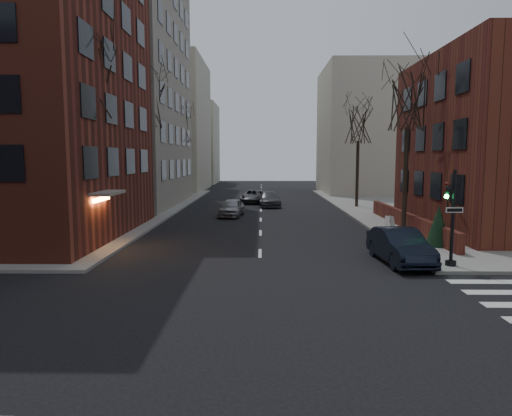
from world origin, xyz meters
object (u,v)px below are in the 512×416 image
(tree_right_b, at_px, (358,124))
(car_lane_silver, at_px, (232,208))
(car_lane_far, at_px, (253,196))
(sandwich_board, at_px, (389,224))
(traffic_signal, at_px, (451,224))
(parked_sedan, at_px, (400,246))
(streetlamp_far, at_px, (189,161))
(car_lane_gray, at_px, (269,199))
(tree_right_a, at_px, (408,100))
(tree_left_a, at_px, (89,82))
(tree_left_b, at_px, (147,102))
(tree_left_c, at_px, (180,126))
(streetlamp_near, at_px, (143,163))
(evergreen_shrub, at_px, (438,226))

(tree_right_b, bearing_deg, car_lane_silver, -151.09)
(car_lane_far, relative_size, sandwich_board, 4.94)
(traffic_signal, height_order, car_lane_silver, traffic_signal)
(parked_sedan, distance_m, car_lane_silver, 17.98)
(parked_sedan, bearing_deg, tree_right_b, 78.86)
(traffic_signal, xyz_separation_m, car_lane_far, (-8.74, 27.66, -1.25))
(streetlamp_far, distance_m, car_lane_gray, 13.06)
(tree_right_a, height_order, tree_right_b, tree_right_a)
(tree_right_b, relative_size, parked_sedan, 1.97)
(tree_left_a, distance_m, tree_right_a, 18.05)
(car_lane_gray, xyz_separation_m, sandwich_board, (7.03, -15.53, -0.07))
(tree_left_b, bearing_deg, tree_left_c, 90.00)
(streetlamp_near, relative_size, car_lane_silver, 1.54)
(traffic_signal, distance_m, streetlamp_far, 36.81)
(parked_sedan, xyz_separation_m, evergreen_shrub, (2.91, 3.23, 0.43))
(streetlamp_far, bearing_deg, car_lane_silver, -69.92)
(evergreen_shrub, bearing_deg, tree_right_a, 93.23)
(tree_right_a, distance_m, sandwich_board, 7.47)
(car_lane_gray, relative_size, sandwich_board, 5.00)
(streetlamp_far, distance_m, parked_sedan, 35.25)
(traffic_signal, distance_m, car_lane_gray, 25.28)
(car_lane_silver, bearing_deg, car_lane_gray, 73.65)
(tree_left_a, xyz_separation_m, tree_left_b, (0.00, 12.00, 0.44))
(traffic_signal, relative_size, tree_left_a, 0.39)
(tree_left_b, bearing_deg, tree_right_b, 18.82)
(car_lane_silver, distance_m, evergreen_shrub, 17.00)
(tree_left_b, distance_m, tree_right_a, 19.35)
(tree_left_b, relative_size, tree_right_a, 1.11)
(tree_left_a, bearing_deg, streetlamp_near, 85.71)
(tree_left_a, bearing_deg, car_lane_gray, 63.46)
(traffic_signal, distance_m, tree_left_c, 35.76)
(tree_right_b, xyz_separation_m, car_lane_gray, (-8.00, 1.22, -6.89))
(tree_right_a, xyz_separation_m, car_lane_silver, (-11.10, 7.87, -7.33))
(car_lane_far, xyz_separation_m, evergreen_shrub, (9.87, -23.42, 0.53))
(streetlamp_near, xyz_separation_m, evergreen_shrub, (17.27, -8.77, -3.04))
(tree_left_b, distance_m, streetlamp_far, 16.68)
(car_lane_gray, xyz_separation_m, car_lane_far, (-1.60, 3.43, -0.04))
(car_lane_silver, distance_m, car_lane_gray, 7.98)
(evergreen_shrub, bearing_deg, car_lane_gray, 112.48)
(streetlamp_near, height_order, car_lane_silver, streetlamp_near)
(tree_left_b, height_order, tree_right_b, tree_left_b)
(tree_left_c, bearing_deg, evergreen_shrub, -56.27)
(tree_right_a, height_order, streetlamp_near, tree_right_a)
(tree_left_c, relative_size, car_lane_gray, 2.02)
(tree_left_b, height_order, car_lane_gray, tree_left_b)
(tree_left_a, bearing_deg, tree_right_b, 45.64)
(tree_right_a, bearing_deg, tree_left_b, 155.56)
(car_lane_silver, bearing_deg, streetlamp_near, -140.20)
(tree_left_b, relative_size, sandwich_board, 11.19)
(parked_sedan, xyz_separation_m, car_lane_silver, (-8.46, 15.87, -0.07))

